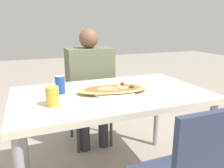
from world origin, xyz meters
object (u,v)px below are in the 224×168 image
Objects in this scene: dining_table at (111,102)px; chair_far_seated at (88,94)px; pizza_main at (114,90)px; drink_glass at (52,96)px; person_seated at (90,79)px; soda_can at (60,85)px.

chair_far_seated is (0.02, 0.73, -0.16)m from dining_table.
pizza_main is at bearing 89.73° from chair_far_seated.
drink_glass is (-0.44, -0.86, 0.29)m from chair_far_seated.
pizza_main is at bearing 89.68° from person_seated.
person_seated is 10.11× the size of drink_glass.
dining_table is at bearing 88.40° from person_seated.
drink_glass is (-0.44, -0.74, 0.10)m from person_seated.
drink_glass is (-0.42, -0.13, 0.13)m from dining_table.
person_seated is at bearing 88.40° from dining_table.
drink_glass is (-0.43, -0.11, 0.04)m from pizza_main.
person_seated is 9.44× the size of soda_can.
chair_far_seated is 1.01m from drink_glass.
drink_glass reaches higher than pizza_main.
soda_can reaches higher than drink_glass.
person_seated is at bearing 55.14° from soda_can.
chair_far_seated is at bearing 89.73° from pizza_main.
chair_far_seated is at bearing 88.65° from dining_table.
drink_glass is (-0.08, -0.23, -0.00)m from soda_can.
dining_table is 0.75m from chair_far_seated.
chair_far_seated is 7.27× the size of soda_can.
person_seated is at bearing 90.00° from chair_far_seated.
drink_glass is at bearing -163.15° from dining_table.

